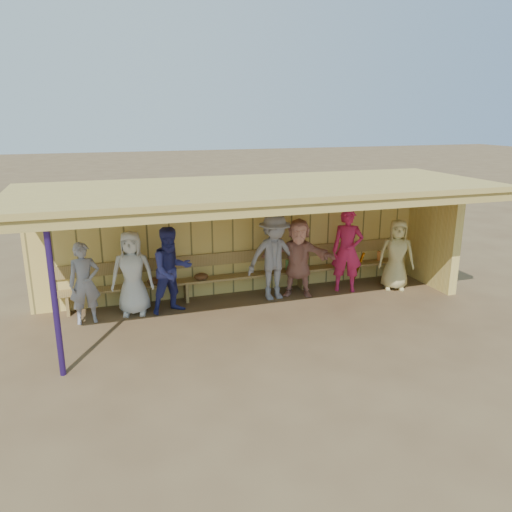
{
  "coord_description": "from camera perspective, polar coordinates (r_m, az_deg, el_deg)",
  "views": [
    {
      "loc": [
        -2.93,
        -8.63,
        3.75
      ],
      "look_at": [
        0.0,
        0.35,
        1.05
      ],
      "focal_mm": 35.0,
      "sensor_mm": 36.0,
      "label": 1
    }
  ],
  "objects": [
    {
      "name": "player_a",
      "position": [
        9.66,
        -19.01,
        -2.96
      ],
      "size": [
        0.59,
        0.42,
        1.53
      ],
      "primitive_type": "imported",
      "rotation": [
        0.0,
        0.0,
        0.11
      ],
      "color": "gray",
      "rests_on": "ground"
    },
    {
      "name": "player_b",
      "position": [
        9.81,
        -13.95,
        -1.9
      ],
      "size": [
        0.89,
        0.67,
        1.64
      ],
      "primitive_type": "imported",
      "rotation": [
        0.0,
        0.0,
        -0.19
      ],
      "color": "silver",
      "rests_on": "ground"
    },
    {
      "name": "dugout_equipment",
      "position": [
        10.4,
        -4.78,
        -2.38
      ],
      "size": [
        5.77,
        0.62,
        0.8
      ],
      "color": "orange",
      "rests_on": "ground"
    },
    {
      "name": "dugout_structure",
      "position": [
        10.1,
        1.51,
        4.21
      ],
      "size": [
        8.8,
        3.2,
        2.5
      ],
      "color": "#E3C261",
      "rests_on": "ground"
    },
    {
      "name": "player_f",
      "position": [
        10.54,
        4.85,
        -0.19
      ],
      "size": [
        1.61,
        1.07,
        1.67
      ],
      "primitive_type": "imported",
      "rotation": [
        0.0,
        0.0,
        -0.41
      ],
      "color": "tan",
      "rests_on": "ground"
    },
    {
      "name": "bench",
      "position": [
        10.68,
        -1.27,
        -1.62
      ],
      "size": [
        7.6,
        0.34,
        0.93
      ],
      "color": "#A28145",
      "rests_on": "ground"
    },
    {
      "name": "ground",
      "position": [
        9.86,
        0.63,
        -6.41
      ],
      "size": [
        90.0,
        90.0,
        0.0
      ],
      "primitive_type": "plane",
      "color": "brown",
      "rests_on": "ground"
    },
    {
      "name": "player_g",
      "position": [
        10.94,
        10.39,
        0.62
      ],
      "size": [
        0.78,
        0.67,
        1.82
      ],
      "primitive_type": "imported",
      "rotation": [
        0.0,
        0.0,
        -0.43
      ],
      "color": "#C21F4E",
      "rests_on": "ground"
    },
    {
      "name": "player_c",
      "position": [
        9.72,
        -9.63,
        -1.63
      ],
      "size": [
        0.96,
        0.83,
        1.7
      ],
      "primitive_type": "imported",
      "rotation": [
        0.0,
        0.0,
        0.26
      ],
      "color": "navy",
      "rests_on": "ground"
    },
    {
      "name": "player_e",
      "position": [
        10.3,
        2.1,
        -0.1
      ],
      "size": [
        1.19,
        0.71,
        1.81
      ],
      "primitive_type": "imported",
      "rotation": [
        0.0,
        0.0,
        0.03
      ],
      "color": "gray",
      "rests_on": "ground"
    },
    {
      "name": "player_h",
      "position": [
        11.32,
        15.75,
        0.14
      ],
      "size": [
        0.9,
        0.77,
        1.57
      ],
      "primitive_type": "imported",
      "rotation": [
        0.0,
        0.0,
        -0.43
      ],
      "color": "#CDBA73",
      "rests_on": "ground"
    }
  ]
}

